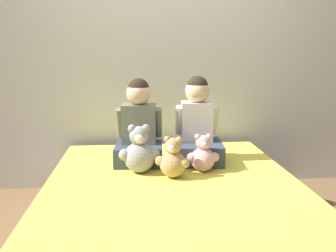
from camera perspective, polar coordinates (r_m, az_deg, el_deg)
name	(u,v)px	position (r m, az deg, el deg)	size (l,w,h in m)	color
ground_plane	(173,243)	(2.42, 0.86, -18.20)	(14.00, 14.00, 0.00)	brown
wall_behind_bed	(160,47)	(3.17, -1.22, 12.58)	(8.00, 0.06, 2.50)	silver
bed	(173,213)	(2.32, 0.87, -13.81)	(1.60, 1.90, 0.41)	#473828
child_on_left	(139,128)	(2.59, -4.69, -0.34)	(0.36, 0.36, 0.61)	#384251
child_on_right	(197,128)	(2.63, 4.68, -0.34)	(0.39, 0.40, 0.63)	#384251
teddy_bear_held_by_left_child	(139,152)	(2.38, -4.63, -4.24)	(0.27, 0.21, 0.33)	#939399
teddy_bear_held_by_right_child	(203,156)	(2.42, 5.62, -4.74)	(0.22, 0.16, 0.26)	#DBA3B2
teddy_bear_between_children	(173,160)	(2.29, 0.79, -5.51)	(0.22, 0.17, 0.27)	tan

